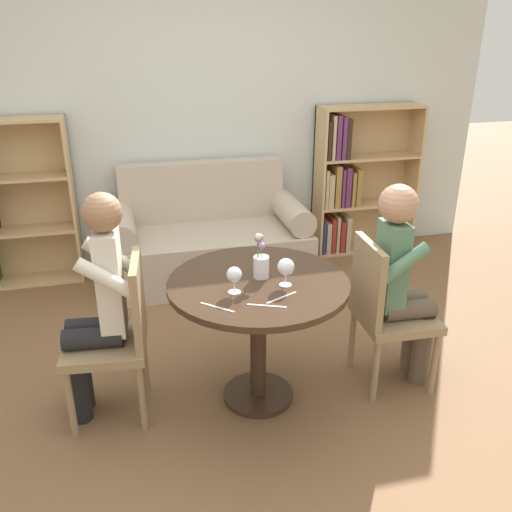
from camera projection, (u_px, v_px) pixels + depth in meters
name	position (u px, v px, depth m)	size (l,w,h in m)	color
ground_plane	(258.00, 396.00, 3.13)	(16.00, 16.00, 0.00)	brown
back_wall	(196.00, 106.00, 4.50)	(5.20, 0.05, 2.70)	silver
round_table	(258.00, 305.00, 2.89)	(0.96, 0.96, 0.74)	#382619
couch	(208.00, 241.00, 4.53)	(1.61, 0.80, 0.92)	#B7A893
bookshelf_right	(352.00, 183.00, 4.94)	(0.93, 0.28, 1.33)	tan
chair_left	(118.00, 332.00, 2.83)	(0.46, 0.46, 0.90)	#937A56
chair_right	(385.00, 308.00, 3.08)	(0.44, 0.44, 0.90)	#937A56
person_left	(97.00, 305.00, 2.76)	(0.44, 0.37, 1.25)	black
person_right	(402.00, 281.00, 3.03)	(0.43, 0.35, 1.22)	brown
wine_glass_left	(234.00, 275.00, 2.67)	(0.08, 0.08, 0.14)	white
wine_glass_right	(286.00, 268.00, 2.75)	(0.09, 0.09, 0.15)	white
flower_vase	(261.00, 261.00, 2.84)	(0.08, 0.08, 0.25)	silver
knife_left_setting	(267.00, 306.00, 2.58)	(0.18, 0.08, 0.00)	silver
fork_left_setting	(282.00, 298.00, 2.66)	(0.18, 0.09, 0.00)	silver
knife_right_setting	(217.00, 307.00, 2.57)	(0.15, 0.14, 0.00)	silver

